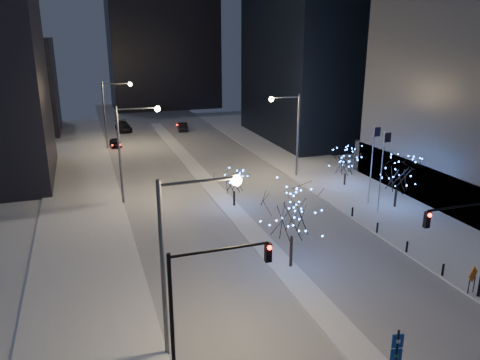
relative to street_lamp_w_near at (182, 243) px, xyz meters
name	(u,v)px	position (x,y,z in m)	size (l,w,h in m)	color
ground	(347,339)	(8.94, -2.00, -6.50)	(160.00, 160.00, 0.00)	silver
road	(199,173)	(8.94, 33.00, -6.49)	(20.00, 130.00, 0.02)	#B0B5C0
median	(210,185)	(8.94, 28.00, -6.42)	(2.00, 80.00, 0.15)	white
east_sidewalk	(371,198)	(23.94, 18.00, -6.42)	(10.00, 90.00, 0.15)	white
west_sidewalk	(84,234)	(-5.06, 18.00, -6.42)	(8.00, 90.00, 0.15)	white
filler_west_far	(0,87)	(-17.06, 68.00, 1.50)	(18.00, 16.00, 16.00)	black
horizon_block	(161,13)	(14.94, 90.00, 14.50)	(24.00, 14.00, 42.00)	black
street_lamp_w_near	(182,243)	(0.00, 0.00, 0.00)	(4.40, 0.56, 10.00)	#595E66
street_lamp_w_mid	(130,141)	(0.00, 25.00, 0.00)	(4.40, 0.56, 10.00)	#595E66
street_lamp_w_far	(111,106)	(0.00, 50.00, 0.00)	(4.40, 0.56, 10.00)	#595E66
street_lamp_east	(291,125)	(19.02, 28.00, -0.05)	(3.90, 0.56, 10.00)	#595E66
traffic_signal_west	(202,290)	(0.50, -2.00, -1.74)	(5.26, 0.43, 7.00)	black
traffic_signal_east	(470,235)	(17.88, -1.00, -1.74)	(5.26, 0.43, 7.00)	black
flagpoles	(377,163)	(22.30, 15.25, -1.70)	(1.35, 2.60, 8.00)	silver
bollards	(391,237)	(19.14, 8.00, -5.90)	(0.16, 12.16, 0.90)	black
car_near	(115,143)	(0.24, 51.23, -5.87)	(1.49, 3.71, 1.26)	black
car_mid	(182,126)	(12.66, 60.25, -5.75)	(1.59, 4.56, 1.50)	black
car_far	(123,127)	(2.56, 63.08, -5.68)	(2.31, 5.68, 1.65)	black
holiday_tree_median_near	(292,212)	(9.44, 6.83, -2.05)	(5.32, 5.32, 6.57)	black
holiday_tree_median_far	(234,180)	(9.44, 20.39, -3.70)	(3.67, 3.67, 4.04)	black
holiday_tree_plaza_near	(398,175)	(24.57, 14.90, -3.06)	(4.19, 4.19, 5.14)	black
holiday_tree_plaza_far	(346,162)	(23.51, 22.74, -3.62)	(4.23, 4.23, 4.38)	black
wayfinding_sign	(396,352)	(9.10, -6.01, -4.53)	(0.57, 0.20, 3.21)	black
construction_sign	(473,277)	(19.24, -0.52, -5.14)	(1.15, 0.47, 2.00)	black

